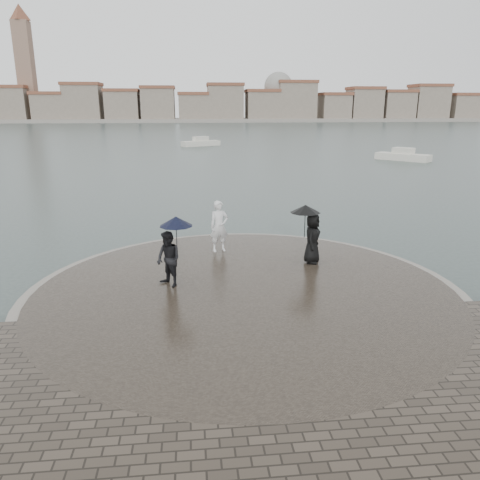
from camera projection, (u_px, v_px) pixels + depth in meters
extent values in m
plane|color=#2B3835|center=(263.00, 365.00, 10.13)|extent=(400.00, 400.00, 0.00)
cylinder|color=gray|center=(245.00, 295.00, 13.43)|extent=(12.50, 12.50, 0.32)
cylinder|color=#2D261E|center=(245.00, 295.00, 13.42)|extent=(11.90, 11.90, 0.36)
imported|color=silver|center=(219.00, 226.00, 16.63)|extent=(0.76, 0.59, 1.84)
imported|color=black|center=(169.00, 259.00, 13.41)|extent=(0.98, 1.00, 1.62)
cylinder|color=black|center=(177.00, 240.00, 13.38)|extent=(0.02, 0.02, 0.90)
cone|color=black|center=(176.00, 221.00, 13.23)|extent=(0.96, 0.96, 0.28)
imported|color=black|center=(312.00, 238.00, 15.43)|extent=(0.83, 0.96, 1.66)
cylinder|color=black|center=(305.00, 224.00, 15.37)|extent=(0.02, 0.02, 0.90)
cone|color=black|center=(305.00, 209.00, 15.22)|extent=(1.00, 1.00, 0.26)
cube|color=gray|center=(194.00, 120.00, 165.79)|extent=(260.00, 20.00, 1.20)
cube|color=gray|center=(13.00, 106.00, 155.58)|extent=(11.00, 10.00, 11.00)
cube|color=brown|center=(10.00, 87.00, 153.93)|extent=(11.60, 10.60, 1.00)
cube|color=gray|center=(50.00, 109.00, 157.06)|extent=(10.00, 10.00, 9.00)
cube|color=brown|center=(49.00, 93.00, 155.68)|extent=(10.60, 10.60, 1.00)
cube|color=gray|center=(83.00, 104.00, 157.74)|extent=(12.00, 10.00, 12.00)
cube|color=brown|center=(82.00, 84.00, 155.95)|extent=(12.60, 10.60, 1.00)
cube|color=gray|center=(123.00, 107.00, 159.31)|extent=(11.00, 10.00, 10.00)
cube|color=brown|center=(122.00, 90.00, 157.80)|extent=(11.60, 10.60, 1.00)
cube|color=gray|center=(158.00, 106.00, 160.37)|extent=(11.00, 10.00, 11.00)
cube|color=brown|center=(158.00, 87.00, 158.72)|extent=(11.60, 10.60, 1.00)
cube|color=gray|center=(194.00, 109.00, 161.85)|extent=(10.00, 10.00, 9.00)
cube|color=brown|center=(193.00, 94.00, 160.47)|extent=(10.60, 10.60, 1.00)
cube|color=gray|center=(225.00, 104.00, 162.53)|extent=(12.00, 10.00, 12.00)
cube|color=brown|center=(225.00, 85.00, 160.74)|extent=(12.60, 10.60, 1.00)
cube|color=gray|center=(262.00, 107.00, 164.10)|extent=(11.00, 10.00, 10.00)
cube|color=brown|center=(262.00, 91.00, 162.59)|extent=(11.60, 10.60, 1.00)
cube|color=gray|center=(296.00, 103.00, 164.89)|extent=(13.00, 10.00, 13.00)
cube|color=brown|center=(296.00, 82.00, 162.96)|extent=(13.60, 10.60, 1.00)
cube|color=gray|center=(334.00, 109.00, 166.84)|extent=(10.00, 10.00, 9.00)
cube|color=brown|center=(335.00, 94.00, 165.46)|extent=(10.60, 10.60, 1.00)
cube|color=gray|center=(364.00, 106.00, 167.66)|extent=(11.00, 10.00, 11.00)
cube|color=brown|center=(365.00, 88.00, 166.00)|extent=(11.60, 10.60, 1.00)
cube|color=gray|center=(396.00, 107.00, 168.99)|extent=(11.00, 10.00, 10.00)
cube|color=brown|center=(397.00, 91.00, 167.48)|extent=(11.60, 10.60, 1.00)
cube|color=gray|center=(428.00, 104.00, 169.92)|extent=(12.00, 10.00, 12.00)
cube|color=brown|center=(430.00, 86.00, 168.12)|extent=(12.60, 10.60, 1.00)
cube|color=gray|center=(461.00, 109.00, 171.63)|extent=(10.00, 10.00, 9.00)
cube|color=brown|center=(463.00, 94.00, 170.25)|extent=(10.60, 10.60, 1.00)
cube|color=#846654|center=(26.00, 73.00, 155.10)|extent=(5.00, 5.00, 32.00)
cone|color=brown|center=(19.00, 12.00, 150.00)|extent=(6.80, 6.80, 5.00)
sphere|color=gray|center=(278.00, 87.00, 164.68)|extent=(10.00, 10.00, 10.00)
cube|color=beige|center=(403.00, 158.00, 48.19)|extent=(4.83, 5.19, 0.90)
cube|color=beige|center=(403.00, 152.00, 48.03)|extent=(2.22, 2.29, 0.90)
cube|color=beige|center=(201.00, 144.00, 65.60)|extent=(5.63, 3.91, 0.90)
cube|color=beige|center=(201.00, 140.00, 65.44)|extent=(2.33, 1.97, 0.90)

